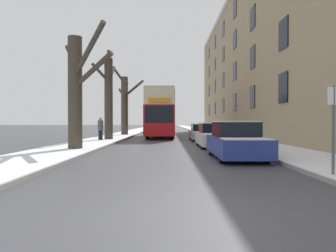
{
  "coord_description": "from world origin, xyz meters",
  "views": [
    {
      "loc": [
        -0.15,
        -4.69,
        1.46
      ],
      "look_at": [
        -0.22,
        19.13,
        1.17
      ],
      "focal_mm": 32.0,
      "sensor_mm": 36.0,
      "label": 1
    }
  ],
  "objects_px": {
    "parked_car_0": "(237,141)",
    "parked_car_2": "(203,133)",
    "pedestrian_left_sidewalk": "(101,128)",
    "street_sign_post": "(335,126)",
    "bare_tree_left_2": "(126,104)",
    "oncoming_van": "(157,123)",
    "double_decker_bus": "(162,112)",
    "bare_tree_left_0": "(78,89)",
    "parked_car_1": "(215,136)",
    "bare_tree_left_1": "(109,95)"
  },
  "relations": [
    {
      "from": "double_decker_bus",
      "to": "parked_car_0",
      "type": "bearing_deg",
      "value": -78.8
    },
    {
      "from": "parked_car_0",
      "to": "pedestrian_left_sidewalk",
      "type": "height_order",
      "value": "pedestrian_left_sidewalk"
    },
    {
      "from": "bare_tree_left_0",
      "to": "street_sign_post",
      "type": "xyz_separation_m",
      "value": [
        8.68,
        -7.44,
        -1.74
      ]
    },
    {
      "from": "parked_car_2",
      "to": "street_sign_post",
      "type": "xyz_separation_m",
      "value": [
        1.39,
        -16.71,
        0.74
      ]
    },
    {
      "from": "bare_tree_left_0",
      "to": "oncoming_van",
      "type": "xyz_separation_m",
      "value": [
        2.75,
        30.15,
        -1.8
      ]
    },
    {
      "from": "bare_tree_left_0",
      "to": "bare_tree_left_2",
      "type": "height_order",
      "value": "bare_tree_left_2"
    },
    {
      "from": "oncoming_van",
      "to": "parked_car_2",
      "type": "bearing_deg",
      "value": -77.74
    },
    {
      "from": "bare_tree_left_0",
      "to": "double_decker_bus",
      "type": "bearing_deg",
      "value": 75.27
    },
    {
      "from": "double_decker_bus",
      "to": "pedestrian_left_sidewalk",
      "type": "distance_m",
      "value": 8.6
    },
    {
      "from": "oncoming_van",
      "to": "pedestrian_left_sidewalk",
      "type": "distance_m",
      "value": 23.07
    },
    {
      "from": "parked_car_1",
      "to": "oncoming_van",
      "type": "distance_m",
      "value": 27.77
    },
    {
      "from": "parked_car_0",
      "to": "parked_car_1",
      "type": "relative_size",
      "value": 0.97
    },
    {
      "from": "bare_tree_left_2",
      "to": "double_decker_bus",
      "type": "bearing_deg",
      "value": -32.81
    },
    {
      "from": "bare_tree_left_0",
      "to": "bare_tree_left_2",
      "type": "distance_m",
      "value": 17.14
    },
    {
      "from": "bare_tree_left_0",
      "to": "parked_car_0",
      "type": "bearing_deg",
      "value": -21.28
    },
    {
      "from": "bare_tree_left_2",
      "to": "street_sign_post",
      "type": "distance_m",
      "value": 26.17
    },
    {
      "from": "parked_car_0",
      "to": "parked_car_2",
      "type": "relative_size",
      "value": 0.96
    },
    {
      "from": "bare_tree_left_0",
      "to": "oncoming_van",
      "type": "distance_m",
      "value": 30.33
    },
    {
      "from": "parked_car_2",
      "to": "oncoming_van",
      "type": "bearing_deg",
      "value": 102.26
    },
    {
      "from": "parked_car_0",
      "to": "parked_car_1",
      "type": "distance_m",
      "value": 5.6
    },
    {
      "from": "bare_tree_left_2",
      "to": "oncoming_van",
      "type": "xyz_separation_m",
      "value": [
        2.84,
        13.02,
        -2.15
      ]
    },
    {
      "from": "parked_car_1",
      "to": "street_sign_post",
      "type": "relative_size",
      "value": 1.86
    },
    {
      "from": "parked_car_0",
      "to": "bare_tree_left_2",
      "type": "bearing_deg",
      "value": 110.27
    },
    {
      "from": "parked_car_0",
      "to": "pedestrian_left_sidewalk",
      "type": "bearing_deg",
      "value": 127.41
    },
    {
      "from": "bare_tree_left_0",
      "to": "street_sign_post",
      "type": "bearing_deg",
      "value": -40.59
    },
    {
      "from": "parked_car_2",
      "to": "street_sign_post",
      "type": "bearing_deg",
      "value": -85.24
    },
    {
      "from": "bare_tree_left_2",
      "to": "oncoming_van",
      "type": "relative_size",
      "value": 1.48
    },
    {
      "from": "bare_tree_left_2",
      "to": "pedestrian_left_sidewalk",
      "type": "distance_m",
      "value": 10.14
    },
    {
      "from": "parked_car_2",
      "to": "street_sign_post",
      "type": "distance_m",
      "value": 16.78
    },
    {
      "from": "parked_car_2",
      "to": "pedestrian_left_sidewalk",
      "type": "height_order",
      "value": "pedestrian_left_sidewalk"
    },
    {
      "from": "double_decker_bus",
      "to": "parked_car_2",
      "type": "distance_m",
      "value": 6.62
    },
    {
      "from": "oncoming_van",
      "to": "parked_car_1",
      "type": "bearing_deg",
      "value": -80.59
    },
    {
      "from": "bare_tree_left_1",
      "to": "double_decker_bus",
      "type": "xyz_separation_m",
      "value": [
        3.91,
        6.28,
        -1.07
      ]
    },
    {
      "from": "bare_tree_left_1",
      "to": "parked_car_2",
      "type": "xyz_separation_m",
      "value": [
        7.36,
        0.95,
        -2.94
      ]
    },
    {
      "from": "double_decker_bus",
      "to": "street_sign_post",
      "type": "bearing_deg",
      "value": -77.61
    },
    {
      "from": "parked_car_2",
      "to": "parked_car_1",
      "type": "bearing_deg",
      "value": -90.0
    },
    {
      "from": "bare_tree_left_0",
      "to": "street_sign_post",
      "type": "height_order",
      "value": "bare_tree_left_0"
    },
    {
      "from": "double_decker_bus",
      "to": "pedestrian_left_sidewalk",
      "type": "relative_size",
      "value": 6.16
    },
    {
      "from": "bare_tree_left_2",
      "to": "parked_car_0",
      "type": "distance_m",
      "value": 21.47
    },
    {
      "from": "double_decker_bus",
      "to": "parked_car_2",
      "type": "xyz_separation_m",
      "value": [
        3.45,
        -5.33,
        -1.87
      ]
    },
    {
      "from": "bare_tree_left_0",
      "to": "bare_tree_left_1",
      "type": "bearing_deg",
      "value": 90.5
    },
    {
      "from": "bare_tree_left_1",
      "to": "oncoming_van",
      "type": "xyz_separation_m",
      "value": [
        2.83,
        21.82,
        -2.24
      ]
    },
    {
      "from": "bare_tree_left_1",
      "to": "street_sign_post",
      "type": "relative_size",
      "value": 2.72
    },
    {
      "from": "bare_tree_left_1",
      "to": "parked_car_1",
      "type": "bearing_deg",
      "value": -37.08
    },
    {
      "from": "bare_tree_left_1",
      "to": "bare_tree_left_2",
      "type": "xyz_separation_m",
      "value": [
        -0.01,
        8.81,
        -0.09
      ]
    },
    {
      "from": "bare_tree_left_1",
      "to": "parked_car_2",
      "type": "relative_size",
      "value": 1.44
    },
    {
      "from": "pedestrian_left_sidewalk",
      "to": "street_sign_post",
      "type": "height_order",
      "value": "street_sign_post"
    },
    {
      "from": "double_decker_bus",
      "to": "street_sign_post",
      "type": "distance_m",
      "value": 22.59
    },
    {
      "from": "bare_tree_left_1",
      "to": "street_sign_post",
      "type": "height_order",
      "value": "bare_tree_left_1"
    },
    {
      "from": "bare_tree_left_0",
      "to": "bare_tree_left_1",
      "type": "relative_size",
      "value": 0.91
    }
  ]
}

